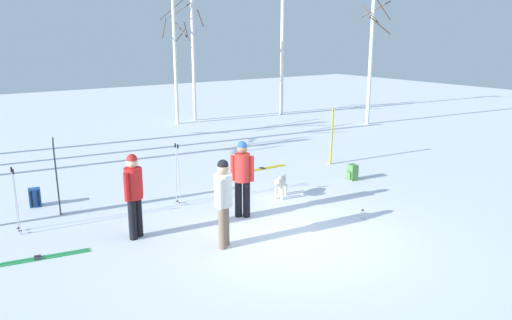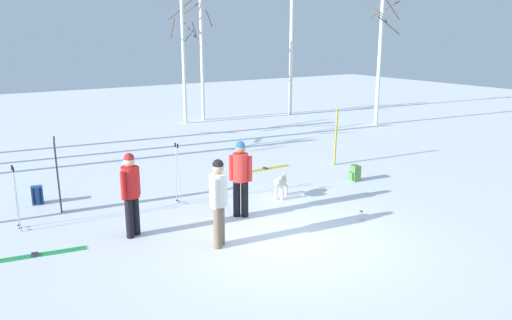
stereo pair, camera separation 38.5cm
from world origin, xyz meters
name	(u,v)px [view 1 (the left image)]	position (x,y,z in m)	size (l,w,h in m)	color
ground_plane	(292,238)	(0.00, 0.00, 0.00)	(60.00, 60.00, 0.00)	white
person_0	(242,174)	(-0.15, 1.58, 0.98)	(0.41, 0.38, 1.72)	black
person_1	(223,198)	(-1.33, 0.43, 0.98)	(0.41, 0.39, 1.72)	#72604C
person_2	(134,191)	(-2.54, 1.80, 0.98)	(0.46, 0.34, 1.72)	black
dog	(281,183)	(1.34, 2.15, 0.39)	(0.73, 0.60, 0.57)	beige
ski_pair_planted_1	(57,177)	(-3.46, 4.00, 0.88)	(0.09, 0.22, 1.78)	black
ski_pair_planted_2	(332,136)	(4.69, 3.92, 0.87)	(0.21, 0.13, 1.75)	yellow
ski_pair_lying_0	(40,258)	(-4.35, 1.86, 0.01)	(1.70, 0.45, 0.05)	green
ski_pair_lying_1	(261,169)	(2.49, 4.61, 0.01)	(1.79, 0.17, 0.05)	yellow
ski_poles_0	(177,173)	(-0.96, 3.11, 0.79)	(0.07, 0.24, 1.48)	#B2B2BC
ski_poles_1	(16,199)	(-4.42, 3.40, 0.73)	(0.07, 0.27, 1.37)	#B2B2BC
backpack_0	(35,197)	(-3.79, 4.94, 0.21)	(0.29, 0.31, 0.44)	#1E4C99
backpack_1	(353,172)	(3.94, 2.25, 0.21)	(0.32, 0.29, 0.44)	#4C7F3F
water_bottle_0	(362,215)	(1.91, -0.06, 0.11)	(0.07, 0.07, 0.23)	silver
birch_tree_3	(175,55)	(3.96, 13.19, 3.06)	(1.45, 1.58, 5.77)	silver
birch_tree_4	(193,57)	(5.02, 13.57, 2.92)	(1.41, 1.53, 5.63)	silver
birch_tree_5	(282,44)	(9.43, 12.62, 3.47)	(1.12, 0.96, 6.90)	silver
birch_tree_6	(371,54)	(10.94, 8.24, 3.10)	(1.57, 1.57, 5.84)	silver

